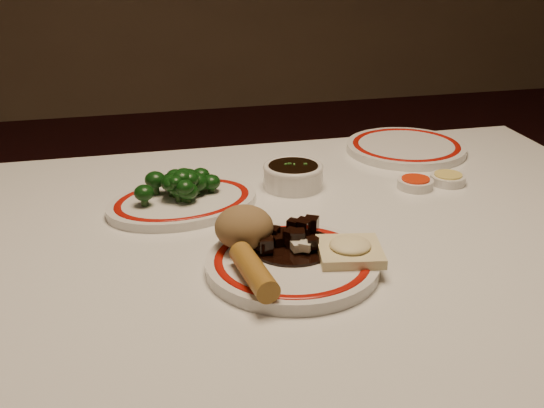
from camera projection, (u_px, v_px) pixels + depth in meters
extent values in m
cube|color=white|center=(310.00, 246.00, 1.05)|extent=(1.20, 0.90, 0.04)
cylinder|color=black|center=(7.00, 351.00, 1.43)|extent=(0.06, 0.06, 0.71)
cylinder|color=black|center=(474.00, 290.00, 1.66)|extent=(0.06, 0.06, 0.71)
cylinder|color=silver|center=(292.00, 265.00, 0.93)|extent=(0.30, 0.30, 0.02)
torus|color=#9C1008|center=(292.00, 259.00, 0.93)|extent=(0.26, 0.26, 0.00)
ellipsoid|color=olive|center=(244.00, 227.00, 0.95)|extent=(0.08, 0.08, 0.06)
cylinder|color=#A57328|center=(254.00, 271.00, 0.87)|extent=(0.04, 0.12, 0.03)
cube|color=beige|center=(350.00, 251.00, 0.93)|extent=(0.10, 0.10, 0.01)
ellipsoid|color=beige|center=(350.00, 245.00, 0.93)|extent=(0.06, 0.06, 0.02)
cylinder|color=black|center=(292.00, 246.00, 0.96)|extent=(0.12, 0.12, 0.00)
cube|color=black|center=(279.00, 242.00, 0.96)|extent=(0.02, 0.02, 0.02)
cube|color=black|center=(292.00, 237.00, 0.96)|extent=(0.02, 0.02, 0.02)
cube|color=black|center=(292.00, 243.00, 0.95)|extent=(0.02, 0.02, 0.02)
cube|color=black|center=(312.00, 243.00, 0.94)|extent=(0.02, 0.02, 0.01)
cube|color=black|center=(291.00, 238.00, 0.97)|extent=(0.02, 0.02, 0.02)
cube|color=black|center=(266.00, 245.00, 0.93)|extent=(0.02, 0.02, 0.02)
cube|color=black|center=(272.00, 233.00, 0.97)|extent=(0.03, 0.03, 0.02)
cube|color=black|center=(264.00, 247.00, 0.93)|extent=(0.02, 0.02, 0.02)
cube|color=black|center=(297.00, 237.00, 0.95)|extent=(0.02, 0.02, 0.02)
cube|color=black|center=(291.00, 236.00, 0.96)|extent=(0.02, 0.02, 0.02)
cube|color=black|center=(311.00, 223.00, 0.99)|extent=(0.03, 0.03, 0.02)
cube|color=black|center=(292.00, 237.00, 0.95)|extent=(0.03, 0.03, 0.02)
cube|color=black|center=(304.00, 227.00, 0.99)|extent=(0.03, 0.03, 0.02)
cube|color=black|center=(312.00, 242.00, 0.96)|extent=(0.02, 0.02, 0.01)
cube|color=black|center=(312.00, 243.00, 0.94)|extent=(0.02, 0.02, 0.01)
cube|color=black|center=(293.00, 225.00, 0.99)|extent=(0.02, 0.02, 0.02)
cube|color=beige|center=(264.00, 236.00, 0.95)|extent=(0.02, 0.02, 0.01)
cube|color=beige|center=(298.00, 246.00, 0.94)|extent=(0.02, 0.02, 0.01)
cube|color=beige|center=(305.00, 246.00, 0.93)|extent=(0.02, 0.02, 0.01)
torus|color=#9C1008|center=(183.00, 199.00, 1.13)|extent=(0.28, 0.28, 0.00)
cylinder|color=#23471C|center=(176.00, 192.00, 1.14)|extent=(0.01, 0.01, 0.02)
ellipsoid|color=#0D350D|center=(175.00, 182.00, 1.13)|extent=(0.03, 0.03, 0.03)
cylinder|color=#23471C|center=(201.00, 184.00, 1.17)|extent=(0.01, 0.01, 0.01)
ellipsoid|color=#0D350D|center=(201.00, 175.00, 1.17)|extent=(0.03, 0.03, 0.02)
cylinder|color=#23471C|center=(179.00, 187.00, 1.17)|extent=(0.01, 0.01, 0.01)
ellipsoid|color=#0D350D|center=(178.00, 180.00, 1.16)|extent=(0.03, 0.03, 0.02)
cylinder|color=#23471C|center=(197.00, 192.00, 1.15)|extent=(0.01, 0.01, 0.01)
ellipsoid|color=#0D350D|center=(196.00, 182.00, 1.14)|extent=(0.04, 0.04, 0.03)
cylinder|color=#23471C|center=(185.00, 199.00, 1.12)|extent=(0.01, 0.01, 0.01)
ellipsoid|color=#0D350D|center=(184.00, 191.00, 1.12)|extent=(0.03, 0.03, 0.03)
cylinder|color=#23471C|center=(211.00, 190.00, 1.16)|extent=(0.01, 0.01, 0.01)
ellipsoid|color=#0D350D|center=(211.00, 182.00, 1.15)|extent=(0.03, 0.03, 0.03)
cylinder|color=#23471C|center=(187.00, 193.00, 1.14)|extent=(0.01, 0.01, 0.01)
ellipsoid|color=#0D350D|center=(186.00, 184.00, 1.13)|extent=(0.03, 0.03, 0.03)
cylinder|color=#23471C|center=(172.00, 193.00, 1.14)|extent=(0.01, 0.01, 0.01)
ellipsoid|color=#0D350D|center=(172.00, 184.00, 1.14)|extent=(0.03, 0.03, 0.02)
cylinder|color=#23471C|center=(188.00, 200.00, 1.12)|extent=(0.01, 0.01, 0.01)
ellipsoid|color=#0D350D|center=(187.00, 191.00, 1.11)|extent=(0.04, 0.04, 0.03)
cylinder|color=#23471C|center=(156.00, 190.00, 1.15)|extent=(0.01, 0.01, 0.02)
ellipsoid|color=#0D350D|center=(155.00, 180.00, 1.14)|extent=(0.04, 0.04, 0.03)
cylinder|color=#23471C|center=(179.00, 198.00, 1.12)|extent=(0.01, 0.01, 0.01)
ellipsoid|color=#0D350D|center=(179.00, 189.00, 1.11)|extent=(0.03, 0.03, 0.03)
cylinder|color=#23471C|center=(145.00, 202.00, 1.10)|extent=(0.01, 0.01, 0.01)
ellipsoid|color=#0D350D|center=(144.00, 193.00, 1.10)|extent=(0.03, 0.03, 0.03)
cylinder|color=#23471C|center=(172.00, 190.00, 1.15)|extent=(0.01, 0.01, 0.01)
ellipsoid|color=#0D350D|center=(172.00, 181.00, 1.15)|extent=(0.03, 0.03, 0.03)
ellipsoid|color=#0D350D|center=(176.00, 182.00, 1.10)|extent=(0.02, 0.02, 0.02)
ellipsoid|color=#0D350D|center=(189.00, 179.00, 1.12)|extent=(0.03, 0.03, 0.03)
ellipsoid|color=#0D350D|center=(184.00, 175.00, 1.12)|extent=(0.03, 0.03, 0.02)
ellipsoid|color=#0D350D|center=(171.00, 184.00, 1.11)|extent=(0.03, 0.03, 0.02)
ellipsoid|color=#0D350D|center=(189.00, 176.00, 1.14)|extent=(0.03, 0.03, 0.02)
ellipsoid|color=#0D350D|center=(175.00, 177.00, 1.13)|extent=(0.03, 0.03, 0.03)
ellipsoid|color=#0D350D|center=(185.00, 187.00, 1.10)|extent=(0.03, 0.03, 0.02)
ellipsoid|color=#0D350D|center=(171.00, 183.00, 1.12)|extent=(0.04, 0.04, 0.03)
ellipsoid|color=#0D350D|center=(182.00, 178.00, 1.12)|extent=(0.03, 0.03, 0.03)
cylinder|color=silver|center=(293.00, 177.00, 1.21)|extent=(0.11, 0.11, 0.04)
cylinder|color=black|center=(293.00, 166.00, 1.21)|extent=(0.09, 0.09, 0.00)
cylinder|color=silver|center=(415.00, 184.00, 1.21)|extent=(0.06, 0.06, 0.02)
cylinder|color=red|center=(416.00, 179.00, 1.21)|extent=(0.05, 0.05, 0.00)
cylinder|color=silver|center=(448.00, 180.00, 1.23)|extent=(0.06, 0.06, 0.02)
cylinder|color=#E9D160|center=(448.00, 175.00, 1.23)|extent=(0.05, 0.05, 0.00)
cylinder|color=silver|center=(406.00, 148.00, 1.40)|extent=(0.27, 0.27, 0.02)
torus|color=#9C1008|center=(406.00, 144.00, 1.40)|extent=(0.23, 0.23, 0.00)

